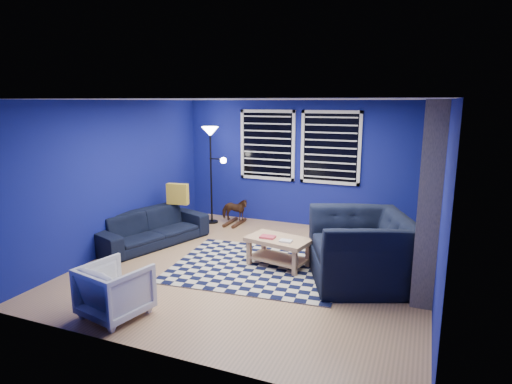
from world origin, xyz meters
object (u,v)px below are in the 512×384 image
sofa (151,228)px  armchair_bent (115,290)px  armchair_big (361,249)px  cabinet (382,227)px  tv (436,167)px  floor_lamp (211,145)px  rocking_horse (235,210)px  coffee_table (278,246)px

sofa → armchair_bent: 2.57m
armchair_big → cabinet: bearing=155.7°
tv → sofa: (-4.55, -1.72, -1.10)m
sofa → armchair_big: armchair_big is taller
floor_lamp → cabinet: bearing=2.1°
tv → cabinet: (-0.82, 0.03, -1.15)m
armchair_bent → cabinet: bearing=-110.4°
rocking_horse → floor_lamp: size_ratio=0.28×
armchair_bent → coffee_table: 2.51m
rocking_horse → coffee_table: (1.58, -1.82, 0.02)m
sofa → coffee_table: 2.41m
armchair_big → floor_lamp: size_ratio=0.74×
tv → rocking_horse: bearing=-179.5°
armchair_big → armchair_bent: bearing=-72.3°
coffee_table → cabinet: (1.32, 1.88, -0.07)m
armchair_big → rocking_horse: size_ratio=2.61×
armchair_bent → coffee_table: bearing=-108.0°
floor_lamp → armchair_big: bearing=-29.4°
coffee_table → cabinet: size_ratio=1.60×
sofa → coffee_table: sofa is taller
armchair_big → coffee_table: size_ratio=1.42×
sofa → coffee_table: bearing=-74.7°
sofa → coffee_table: size_ratio=1.99×
sofa → armchair_bent: armchair_bent is taller
tv → armchair_big: (-0.90, -1.95, -0.92)m
armchair_big → floor_lamp: floor_lamp is taller
cabinet → coffee_table: bearing=-112.4°
rocking_horse → cabinet: size_ratio=0.87×
coffee_table → floor_lamp: floor_lamp is taller
cabinet → floor_lamp: bearing=-165.2°
sofa → cabinet: 4.12m
tv → rocking_horse: (-3.72, -0.03, -1.09)m
rocking_horse → floor_lamp: (-0.47, -0.06, 1.31)m
floor_lamp → tv: bearing=1.3°
armchair_big → coffee_table: bearing=-116.5°
coffee_table → armchair_bent: bearing=-120.0°
armchair_big → rocking_horse: armchair_big is taller
sofa → armchair_big: 3.66m
rocking_horse → coffee_table: rocking_horse is taller
cabinet → tv: bearing=10.4°
armchair_bent → rocking_horse: bearing=-73.3°
armchair_big → coffee_table: armchair_big is taller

